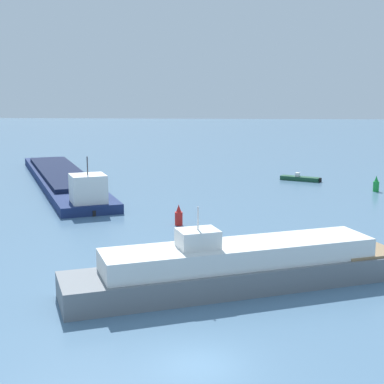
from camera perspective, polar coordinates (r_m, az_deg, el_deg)
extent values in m
plane|color=slate|center=(26.92, 0.83, -16.86)|extent=(400.00, 400.00, 0.00)
cube|color=#19472D|center=(77.60, 10.72, 1.32)|extent=(5.25, 3.40, 0.54)
cube|color=white|center=(77.64, 10.46, 1.73)|extent=(0.72, 0.79, 0.50)
cube|color=black|center=(76.80, 12.67, 1.16)|extent=(0.39, 0.41, 0.56)
cube|color=slate|center=(36.17, 4.76, -8.27)|extent=(22.08, 12.18, 1.52)
cube|color=white|center=(35.74, 4.80, -6.13)|extent=(17.33, 9.77, 1.30)
cube|color=white|center=(34.44, 0.59, -4.66)|extent=(2.94, 2.67, 1.10)
cube|color=#937551|center=(40.12, 16.50, -5.53)|extent=(5.11, 5.03, 0.16)
cylinder|color=silver|center=(34.13, 0.60, -2.63)|extent=(0.10, 0.10, 1.40)
cube|color=navy|center=(76.23, -12.78, 1.25)|extent=(22.39, 40.54, 0.97)
cube|color=#0F1834|center=(77.59, -12.96, 1.95)|extent=(16.51, 28.75, 0.50)
cube|color=white|center=(57.78, -10.31, 0.35)|extent=(4.37, 4.29, 2.80)
cylinder|color=#333338|center=(57.42, -10.38, 2.61)|extent=(0.12, 0.12, 1.80)
cube|color=navy|center=(96.29, -14.47, 3.09)|extent=(4.57, 2.68, 0.88)
cube|color=slate|center=(57.99, -10.48, -1.78)|extent=(3.38, 3.91, 0.46)
cube|color=beige|center=(58.14, -10.60, -1.27)|extent=(0.93, 0.86, 0.50)
cube|color=black|center=(56.16, -9.75, -2.10)|extent=(0.42, 0.41, 0.56)
cylinder|color=red|center=(51.78, -1.33, -2.66)|extent=(0.70, 0.70, 1.20)
cone|color=red|center=(51.57, -1.34, -1.63)|extent=(0.49, 0.49, 0.70)
cylinder|color=green|center=(71.71, 17.86, 0.52)|extent=(0.70, 0.70, 1.20)
cone|color=green|center=(71.56, 17.90, 1.27)|extent=(0.49, 0.49, 0.70)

